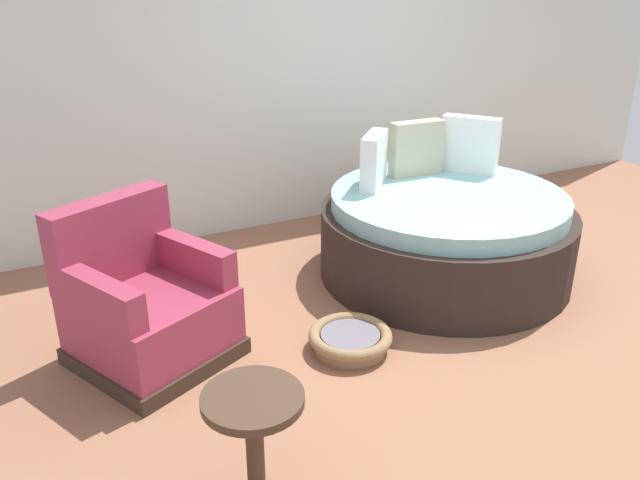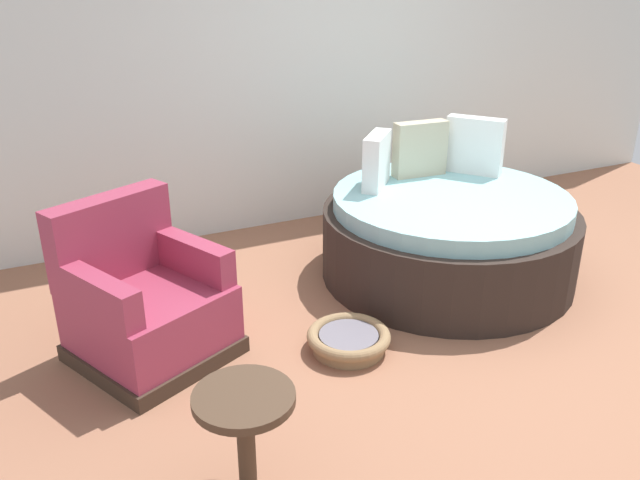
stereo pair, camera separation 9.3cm
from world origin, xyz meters
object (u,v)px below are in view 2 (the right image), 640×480
(red_armchair, at_px, (144,304))
(pet_basket, at_px, (349,339))
(round_daybed, at_px, (448,234))
(side_table, at_px, (244,412))

(red_armchair, relative_size, pet_basket, 2.08)
(round_daybed, relative_size, red_armchair, 1.74)
(round_daybed, distance_m, red_armchair, 2.24)
(pet_basket, xyz_separation_m, side_table, (-0.93, -0.82, 0.35))
(side_table, bearing_deg, pet_basket, 41.40)
(red_armchair, bearing_deg, pet_basket, -23.74)
(side_table, bearing_deg, round_daybed, 34.82)
(round_daybed, bearing_deg, red_armchair, -176.61)
(red_armchair, xyz_separation_m, side_table, (0.17, -1.30, 0.10))
(side_table, bearing_deg, red_armchair, 97.52)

